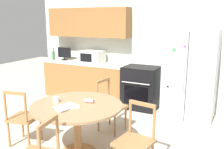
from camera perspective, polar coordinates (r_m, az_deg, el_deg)
The scene contains 14 objects.
back_wall at distance 5.88m, azimuth 2.44°, elevation 7.90°, with size 5.20×0.44×2.60m.
kitchen_counter at distance 6.18m, azimuth -5.89°, elevation -1.26°, with size 2.14×0.64×0.90m.
refrigerator at distance 5.11m, azimuth 17.47°, elevation 0.06°, with size 0.96×0.79×1.74m.
oven_range at distance 5.52m, azimuth 6.72°, elevation -2.79°, with size 0.74×0.68×1.08m.
microwave at distance 5.99m, azimuth -4.57°, elevation 4.08°, with size 0.55×0.40×0.28m.
countertop_tv at distance 6.49m, azimuth -10.84°, elevation 4.82°, with size 0.37×0.16×0.32m.
counter_bottle at distance 6.55m, azimuth -13.23°, elevation 4.30°, with size 0.07×0.07×0.31m.
dining_table at distance 3.61m, azimuth -8.00°, elevation -8.79°, with size 1.29×1.29×0.75m.
dining_chair_right at distance 3.23m, azimuth 5.30°, elevation -14.97°, with size 0.48×0.48×0.90m.
dining_chair_far at distance 4.37m, azimuth -0.29°, elevation -7.33°, with size 0.47×0.47×0.90m.
dining_chair_left at distance 4.13m, azimuth -19.65°, elevation -9.34°, with size 0.50×0.50×0.90m.
candle_glass at distance 3.71m, azimuth -12.64°, elevation -5.67°, with size 0.09×0.09×0.08m.
folded_napkin at distance 3.62m, azimuth -5.23°, elevation -6.01°, with size 0.15×0.06×0.05m.
mail_stack at distance 3.45m, azimuth -10.44°, elevation -7.35°, with size 0.33×0.37×0.02m.
Camera 1 is at (2.15, -2.73, 1.93)m, focal length 40.00 mm.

